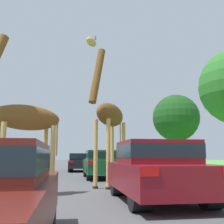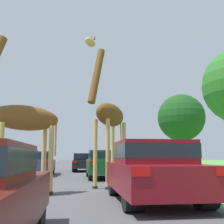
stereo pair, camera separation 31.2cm
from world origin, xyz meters
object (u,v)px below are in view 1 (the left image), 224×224
car_rear_follower (157,169)px  car_queue_left (81,162)px  car_queue_right (33,163)px  car_far_ahead (30,161)px  giraffe_near_road (109,116)px  tree_left_edge (176,118)px  giraffe_companion (21,116)px  sign_post (167,155)px  car_verge_right (103,163)px

car_rear_follower → car_queue_left: bearing=94.9°
car_queue_right → car_far_ahead: (-1.04, 7.17, -0.01)m
giraffe_near_road → car_far_ahead: 15.33m
car_queue_right → tree_left_edge: size_ratio=0.62×
car_queue_left → giraffe_companion: bearing=-100.3°
giraffe_companion → tree_left_edge: (11.44, 16.44, 2.35)m
car_rear_follower → sign_post: sign_post is taller
giraffe_companion → car_far_ahead: size_ratio=1.05×
car_queue_left → car_rear_follower: bearing=-85.1°
car_queue_left → giraffe_near_road: bearing=-87.5°
giraffe_near_road → car_queue_left: 11.58m
tree_left_edge → car_rear_follower: bearing=-113.4°
car_rear_follower → sign_post: bearing=68.4°
car_queue_right → sign_post: bearing=-21.2°
giraffe_near_road → car_far_ahead: bearing=-37.6°
tree_left_edge → giraffe_near_road: bearing=-120.4°
sign_post → giraffe_companion: bearing=-136.9°
car_queue_right → giraffe_near_road: bearing=-63.8°
giraffe_companion → giraffe_near_road: bearing=-86.5°
giraffe_companion → car_queue_right: 9.40m
car_queue_left → tree_left_edge: size_ratio=0.58×
car_verge_right → car_queue_left: bearing=96.5°
giraffe_companion → car_far_ahead: (-1.73, 16.41, -1.58)m
car_queue_left → car_far_ahead: (-4.15, 3.07, 0.02)m
giraffe_near_road → car_queue_left: (-0.50, 11.41, -1.96)m
giraffe_companion → car_verge_right: size_ratio=1.20×
car_verge_right → car_rear_follower: size_ratio=0.99×
giraffe_near_road → car_far_ahead: size_ratio=1.14×
giraffe_near_road → giraffe_companion: 3.51m
car_queue_left → car_rear_follower: (1.27, -14.77, 0.09)m
giraffe_companion → car_far_ahead: bearing=-24.0°
car_queue_left → car_rear_follower: size_ratio=0.96×
sign_post → car_far_ahead: bearing=130.2°
giraffe_companion → sign_post: size_ratio=2.94×
car_far_ahead → car_rear_follower: 18.65m
giraffe_near_road → car_verge_right: giraffe_near_road is taller
giraffe_companion → car_queue_right: bearing=-25.7°
giraffe_near_road → car_rear_follower: size_ratio=1.29×
car_queue_right → car_rear_follower: (4.38, -10.67, 0.06)m
sign_post → car_queue_left: bearing=122.0°
giraffe_near_road → car_queue_right: 8.37m
car_queue_left → tree_left_edge: bearing=19.0°
giraffe_companion → car_queue_left: size_ratio=1.24×
giraffe_near_road → car_far_ahead: giraffe_near_road is taller
giraffe_near_road → car_queue_left: giraffe_near_road is taller
car_queue_right → car_verge_right: (3.91, -2.99, 0.02)m
giraffe_near_road → car_verge_right: 4.73m
tree_left_edge → car_verge_right: bearing=-128.9°
car_queue_right → tree_left_edge: (12.12, 7.20, 3.93)m
car_verge_right → sign_post: bearing=1.7°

